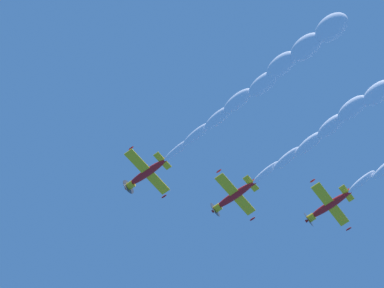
{
  "coord_description": "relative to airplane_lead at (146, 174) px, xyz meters",
  "views": [
    {
      "loc": [
        -12.11,
        15.32,
        2.07
      ],
      "look_at": [
        -3.36,
        4.91,
        83.69
      ],
      "focal_mm": 51.39,
      "sensor_mm": 36.0,
      "label": 1
    }
  ],
  "objects": [
    {
      "name": "airplane_lead",
      "position": [
        0.0,
        0.0,
        0.0
      ],
      "size": [
        8.53,
        9.2,
        3.95
      ],
      "color": "red"
    },
    {
      "name": "airplane_left_wingman",
      "position": [
        -8.14,
        -11.67,
        0.21
      ],
      "size": [
        8.52,
        8.99,
        4.07
      ],
      "color": "red"
    },
    {
      "name": "airplane_right_wingman",
      "position": [
        -18.55,
        -22.18,
        -0.65
      ],
      "size": [
        8.52,
        9.15,
        3.78
      ],
      "color": "red"
    },
    {
      "name": "smoke_trail_lead",
      "position": [
        -26.15,
        -0.25,
        -3.9
      ],
      "size": [
        33.83,
        3.52,
        7.1
      ],
      "color": "white"
    },
    {
      "name": "smoke_trail_left_wingman",
      "position": [
        -34.16,
        -12.1,
        -3.68
      ],
      "size": [
        33.6,
        3.81,
        7.16
      ],
      "color": "white"
    }
  ]
}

